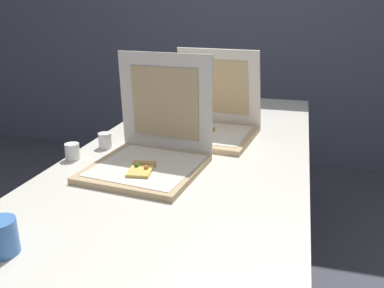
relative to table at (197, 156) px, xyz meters
name	(u,v)px	position (x,y,z in m)	size (l,w,h in m)	color
wall_back	(255,5)	(0.00, 1.83, 0.62)	(10.00, 0.10, 2.60)	slate
table	(197,156)	(0.00, 0.00, 0.00)	(0.92, 2.02, 0.72)	silver
pizza_box_front	(150,153)	(-0.10, -0.28, 0.10)	(0.42, 0.42, 0.40)	tan
pizza_box_middle	(212,124)	(0.03, 0.15, 0.10)	(0.42, 0.42, 0.39)	tan
cup_white_near_left	(72,151)	(-0.42, -0.28, 0.08)	(0.06, 0.06, 0.06)	white
cup_white_far	(168,115)	(-0.24, 0.33, 0.08)	(0.06, 0.06, 0.06)	white
cup_white_near_center	(105,140)	(-0.36, -0.12, 0.08)	(0.06, 0.06, 0.06)	white
cup_printed_front	(1,237)	(-0.25, -0.87, 0.09)	(0.08, 0.08, 0.09)	#477FCC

